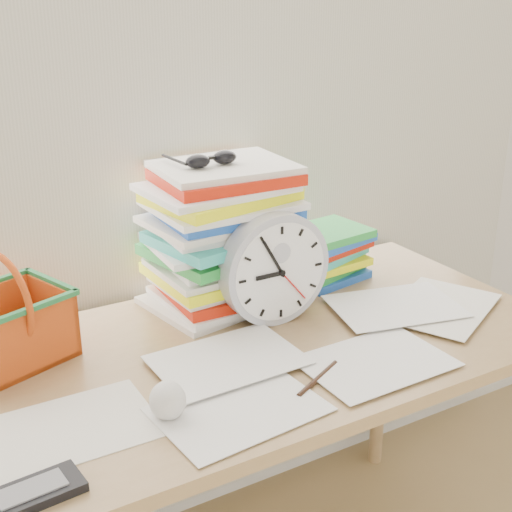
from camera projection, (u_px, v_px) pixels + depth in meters
curtain at (168, 69)px, 1.67m from camera, size 2.40×0.01×2.50m
desk at (250, 374)px, 1.58m from camera, size 1.40×0.70×0.75m
paper_stack at (222, 236)px, 1.70m from camera, size 0.37×0.31×0.35m
clock at (274, 268)px, 1.62m from camera, size 0.26×0.05×0.26m
sunglasses at (211, 159)px, 1.62m from camera, size 0.15×0.13×0.04m
book_stack at (330, 252)px, 1.89m from camera, size 0.27×0.23×0.14m
basket at (4, 309)px, 1.44m from camera, size 0.29×0.26×0.24m
crumpled_ball at (167, 400)px, 1.29m from camera, size 0.07×0.07×0.07m
pen at (318, 378)px, 1.41m from camera, size 0.14×0.08×0.01m
calculator at (32, 494)px, 1.09m from camera, size 0.16×0.09×0.02m
scattered_papers at (250, 342)px, 1.56m from camera, size 1.26×0.42×0.02m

